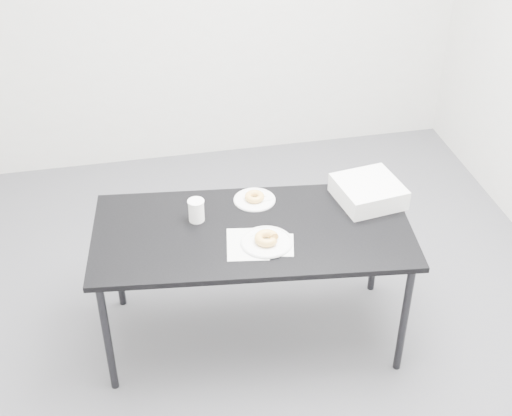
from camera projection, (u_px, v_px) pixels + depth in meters
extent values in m
plane|color=#525257|center=(241.00, 333.00, 3.99)|extent=(4.00, 4.00, 0.00)
cube|color=black|center=(252.00, 232.00, 3.57)|extent=(1.67, 0.93, 0.03)
cylinder|color=black|center=(107.00, 338.00, 3.48)|extent=(0.04, 0.04, 0.70)
cylinder|color=black|center=(117.00, 257.00, 3.99)|extent=(0.04, 0.04, 0.70)
cylinder|color=black|center=(404.00, 319.00, 3.58)|extent=(0.04, 0.04, 0.70)
cylinder|color=black|center=(376.00, 242.00, 4.09)|extent=(0.04, 0.04, 0.70)
cube|color=silver|center=(248.00, 244.00, 3.47)|extent=(0.24, 0.28, 0.00)
cube|color=green|center=(262.00, 232.00, 3.54)|extent=(0.05, 0.05, 0.00)
cylinder|color=#0B824E|center=(258.00, 233.00, 3.53)|extent=(0.10, 0.07, 0.01)
cube|color=silver|center=(275.00, 245.00, 3.46)|extent=(0.21, 0.21, 0.00)
cylinder|color=white|center=(267.00, 242.00, 3.47)|extent=(0.26, 0.26, 0.01)
torus|color=gold|center=(267.00, 238.00, 3.46)|extent=(0.16, 0.16, 0.04)
cylinder|color=white|center=(255.00, 200.00, 3.77)|extent=(0.22, 0.22, 0.01)
torus|color=gold|center=(255.00, 197.00, 3.76)|extent=(0.10, 0.10, 0.03)
cylinder|color=white|center=(196.00, 210.00, 3.59)|extent=(0.08, 0.08, 0.12)
cylinder|color=white|center=(265.00, 197.00, 3.79)|extent=(0.09, 0.09, 0.01)
cube|color=silver|center=(368.00, 191.00, 3.75)|extent=(0.36, 0.36, 0.11)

